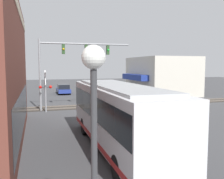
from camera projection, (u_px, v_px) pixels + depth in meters
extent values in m
plane|color=#424244|center=(122.00, 117.00, 20.54)|extent=(120.00, 120.00, 0.00)
cube|color=beige|center=(16.00, 9.00, 13.32)|extent=(14.76, 0.36, 0.50)
cube|color=black|center=(21.00, 111.00, 13.88)|extent=(12.23, 0.12, 2.20)
cube|color=beige|center=(161.00, 76.00, 37.23)|extent=(10.49, 7.41, 5.48)
cube|color=navy|center=(135.00, 77.00, 36.01)|extent=(7.34, 1.20, 0.80)
cube|color=silver|center=(118.00, 114.00, 12.63)|extent=(10.63, 2.55, 2.73)
cube|color=black|center=(118.00, 106.00, 12.59)|extent=(10.42, 2.59, 1.15)
cube|color=#B21E1E|center=(118.00, 137.00, 12.74)|extent=(10.42, 2.58, 0.24)
cube|color=#A5A8AA|center=(118.00, 86.00, 12.49)|extent=(9.04, 2.17, 0.12)
cylinder|color=black|center=(102.00, 125.00, 15.72)|extent=(1.00, 2.57, 1.00)
cylinder|color=black|center=(147.00, 165.00, 9.40)|extent=(1.00, 2.57, 1.00)
cylinder|color=gray|center=(40.00, 75.00, 23.10)|extent=(0.20, 0.20, 6.73)
cylinder|color=gray|center=(86.00, 44.00, 24.09)|extent=(0.16, 8.72, 0.16)
cube|color=#284723|center=(63.00, 49.00, 23.51)|extent=(0.30, 0.27, 0.90)
sphere|color=yellow|center=(64.00, 49.00, 23.35)|extent=(0.20, 0.20, 0.20)
cube|color=#284723|center=(86.00, 50.00, 24.14)|extent=(0.30, 0.27, 0.90)
sphere|color=yellow|center=(86.00, 50.00, 23.98)|extent=(0.20, 0.20, 0.20)
cube|color=#284723|center=(108.00, 50.00, 24.77)|extent=(0.30, 0.27, 0.90)
sphere|color=green|center=(108.00, 50.00, 24.62)|extent=(0.20, 0.20, 0.20)
cylinder|color=gray|center=(46.00, 93.00, 22.65)|extent=(0.14, 0.14, 3.60)
cube|color=white|center=(45.00, 78.00, 22.53)|extent=(1.41, 0.06, 1.41)
cube|color=white|center=(45.00, 78.00, 22.53)|extent=(1.41, 0.06, 1.41)
cylinder|color=#38383A|center=(45.00, 87.00, 22.61)|extent=(0.08, 0.90, 0.08)
sphere|color=red|center=(51.00, 87.00, 22.69)|extent=(0.28, 0.28, 0.28)
sphere|color=red|center=(40.00, 87.00, 22.43)|extent=(0.28, 0.28, 0.28)
sphere|color=white|center=(93.00, 57.00, 4.46)|extent=(0.44, 0.44, 0.44)
cube|color=#332D28|center=(103.00, 106.00, 26.26)|extent=(2.60, 60.00, 0.03)
cube|color=#6B6056|center=(105.00, 106.00, 25.57)|extent=(0.07, 60.00, 0.15)
cube|color=#6B6056|center=(102.00, 104.00, 26.93)|extent=(0.07, 60.00, 0.15)
cube|color=#B7B7BC|center=(90.00, 95.00, 31.69)|extent=(4.28, 1.80, 0.55)
cube|color=black|center=(90.00, 90.00, 31.42)|extent=(2.36, 1.62, 0.66)
cylinder|color=black|center=(88.00, 95.00, 32.97)|extent=(0.64, 1.82, 0.64)
cylinder|color=black|center=(92.00, 98.00, 30.44)|extent=(0.64, 1.82, 0.64)
cube|color=navy|center=(63.00, 90.00, 37.78)|extent=(4.57, 1.80, 0.54)
cube|color=black|center=(63.00, 86.00, 37.51)|extent=(2.51, 1.62, 0.65)
cylinder|color=black|center=(62.00, 91.00, 39.15)|extent=(0.64, 1.82, 0.64)
cylinder|color=black|center=(64.00, 93.00, 36.45)|extent=(0.64, 1.82, 0.64)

